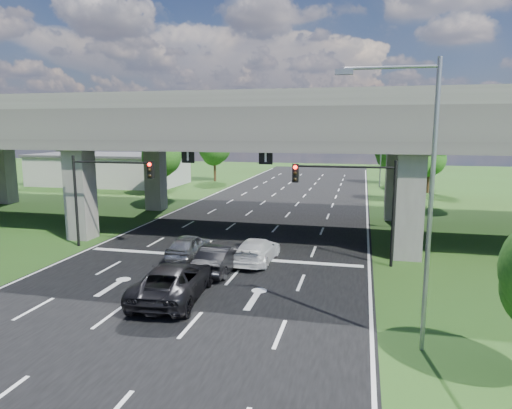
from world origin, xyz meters
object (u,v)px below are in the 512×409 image
at_px(car_trailing, 173,281).
at_px(signal_right, 354,192).
at_px(streetlight_beyond, 378,143).
at_px(car_white, 257,250).
at_px(signal_left, 104,184).
at_px(streetlight_far, 383,148).
at_px(car_dark, 220,258).
at_px(car_silver, 189,246).
at_px(streetlight_near, 419,185).

bearing_deg(car_trailing, signal_right, -141.62).
bearing_deg(streetlight_beyond, car_white, -101.74).
distance_m(signal_left, streetlight_far, 26.95).
bearing_deg(car_dark, car_silver, -37.72).
bearing_deg(streetlight_near, signal_left, 150.98).
bearing_deg(car_white, signal_left, -2.84).
xyz_separation_m(signal_right, streetlight_near, (2.27, -9.94, 1.66)).
height_order(signal_right, signal_left, same).
xyz_separation_m(signal_left, streetlight_far, (17.92, 20.06, 1.66)).
relative_size(signal_left, streetlight_far, 0.60).
bearing_deg(signal_right, car_dark, -155.63).
xyz_separation_m(streetlight_beyond, car_silver, (-11.90, -37.00, -5.11)).
bearing_deg(signal_left, signal_right, 0.00).
bearing_deg(car_silver, streetlight_near, 143.04).
bearing_deg(signal_right, signal_left, 180.00).
bearing_deg(streetlight_beyond, streetlight_far, -90.00).
distance_m(signal_right, car_trailing, 11.30).
height_order(streetlight_near, car_trailing, streetlight_near).
distance_m(signal_right, signal_left, 15.65).
height_order(streetlight_near, car_dark, streetlight_near).
bearing_deg(streetlight_beyond, signal_left, -116.43).
bearing_deg(car_white, car_trailing, 72.22).
bearing_deg(streetlight_far, car_silver, -119.53).
bearing_deg(streetlight_beyond, car_silver, -107.83).
xyz_separation_m(streetlight_near, car_white, (-7.69, 9.00, -5.12)).
xyz_separation_m(streetlight_far, car_silver, (-11.90, -21.00, -5.11)).
bearing_deg(streetlight_far, car_trailing, -110.13).
relative_size(streetlight_far, car_white, 2.08).
bearing_deg(streetlight_far, streetlight_beyond, 90.00).
bearing_deg(car_silver, car_white, -179.85).
relative_size(car_silver, car_trailing, 0.71).
height_order(streetlight_beyond, car_white, streetlight_beyond).
bearing_deg(streetlight_near, car_dark, 143.66).
relative_size(streetlight_near, streetlight_beyond, 1.00).
height_order(signal_left, car_dark, signal_left).
relative_size(signal_right, car_white, 1.25).
height_order(streetlight_far, car_silver, streetlight_far).
relative_size(streetlight_beyond, car_silver, 2.40).
relative_size(streetlight_beyond, car_white, 2.08).
bearing_deg(signal_left, car_dark, -19.93).
bearing_deg(streetlight_far, streetlight_near, -90.00).
bearing_deg(streetlight_beyond, car_dark, -103.25).
relative_size(streetlight_far, car_trailing, 1.70).
relative_size(signal_left, car_silver, 1.44).
distance_m(streetlight_far, streetlight_beyond, 16.00).
height_order(signal_right, car_silver, signal_right).
relative_size(streetlight_far, car_dark, 2.21).
bearing_deg(streetlight_beyond, car_trailing, -103.05).
xyz_separation_m(car_dark, car_white, (1.54, 2.21, -0.05)).
bearing_deg(streetlight_near, car_trailing, 166.16).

